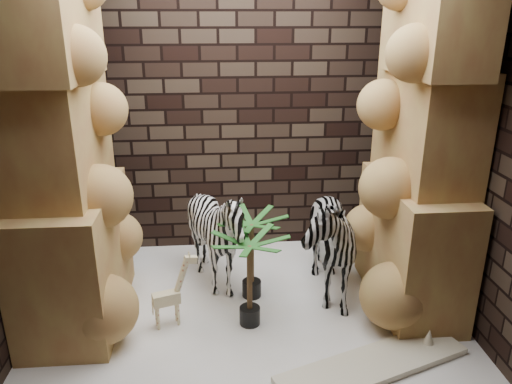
{
  "coord_description": "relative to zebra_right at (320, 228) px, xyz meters",
  "views": [
    {
      "loc": [
        -0.24,
        -3.67,
        2.42
      ],
      "look_at": [
        0.09,
        0.15,
        1.01
      ],
      "focal_mm": 34.52,
      "sensor_mm": 36.0,
      "label": 1
    }
  ],
  "objects": [
    {
      "name": "floor",
      "position": [
        -0.66,
        -0.2,
        -0.63
      ],
      "size": [
        3.5,
        3.5,
        0.0
      ],
      "primitive_type": "plane",
      "color": "white",
      "rests_on": "ground"
    },
    {
      "name": "wall_back",
      "position": [
        -0.66,
        1.05,
        0.87
      ],
      "size": [
        3.5,
        0.0,
        3.5
      ],
      "primitive_type": "plane",
      "rotation": [
        1.57,
        0.0,
        0.0
      ],
      "color": "black",
      "rests_on": "ground"
    },
    {
      "name": "wall_front",
      "position": [
        -0.66,
        -1.45,
        0.87
      ],
      "size": [
        3.5,
        0.0,
        3.5
      ],
      "primitive_type": "plane",
      "rotation": [
        -1.57,
        0.0,
        0.0
      ],
      "color": "black",
      "rests_on": "ground"
    },
    {
      "name": "wall_left",
      "position": [
        -2.41,
        -0.2,
        0.87
      ],
      "size": [
        0.0,
        3.0,
        3.0
      ],
      "primitive_type": "plane",
      "rotation": [
        1.57,
        0.0,
        1.57
      ],
      "color": "black",
      "rests_on": "ground"
    },
    {
      "name": "wall_right",
      "position": [
        1.09,
        -0.2,
        0.87
      ],
      "size": [
        0.0,
        3.0,
        3.0
      ],
      "primitive_type": "plane",
      "rotation": [
        1.57,
        0.0,
        -1.57
      ],
      "color": "black",
      "rests_on": "ground"
    },
    {
      "name": "rock_pillar_left",
      "position": [
        -2.06,
        -0.2,
        0.87
      ],
      "size": [
        0.68,
        1.3,
        3.0
      ],
      "primitive_type": null,
      "color": "tan",
      "rests_on": "floor"
    },
    {
      "name": "rock_pillar_right",
      "position": [
        0.76,
        -0.2,
        0.87
      ],
      "size": [
        0.58,
        1.25,
        3.0
      ],
      "primitive_type": null,
      "color": "tan",
      "rests_on": "floor"
    },
    {
      "name": "zebra_right",
      "position": [
        0.0,
        0.0,
        0.0
      ],
      "size": [
        0.59,
        1.08,
        1.27
      ],
      "primitive_type": "imported",
      "rotation": [
        0.0,
        0.0,
        0.02
      ],
      "color": "white",
      "rests_on": "floor"
    },
    {
      "name": "zebra_left",
      "position": [
        -0.91,
        0.13,
        -0.15
      ],
      "size": [
        1.2,
        1.31,
        0.96
      ],
      "primitive_type": "imported",
      "rotation": [
        0.0,
        0.0,
        -0.4
      ],
      "color": "white",
      "rests_on": "floor"
    },
    {
      "name": "giraffe_toy",
      "position": [
        -1.33,
        -0.41,
        -0.31
      ],
      "size": [
        0.35,
        0.21,
        0.64
      ],
      "primitive_type": null,
      "rotation": [
        0.0,
        0.0,
        0.32
      ],
      "color": "beige",
      "rests_on": "floor"
    },
    {
      "name": "palm_front",
      "position": [
        -0.61,
        -0.03,
        -0.23
      ],
      "size": [
        0.36,
        0.36,
        0.8
      ],
      "primitive_type": null,
      "color": "#194E19",
      "rests_on": "floor"
    },
    {
      "name": "palm_back",
      "position": [
        -0.66,
        -0.45,
        -0.23
      ],
      "size": [
        0.36,
        0.36,
        0.81
      ],
      "primitive_type": null,
      "color": "#194E19",
      "rests_on": "floor"
    },
    {
      "name": "surfboard",
      "position": [
        0.19,
        -1.06,
        -0.61
      ],
      "size": [
        1.5,
        0.85,
        0.05
      ],
      "primitive_type": "cube",
      "rotation": [
        0.0,
        0.0,
        0.35
      ],
      "color": "beige",
      "rests_on": "floor"
    }
  ]
}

